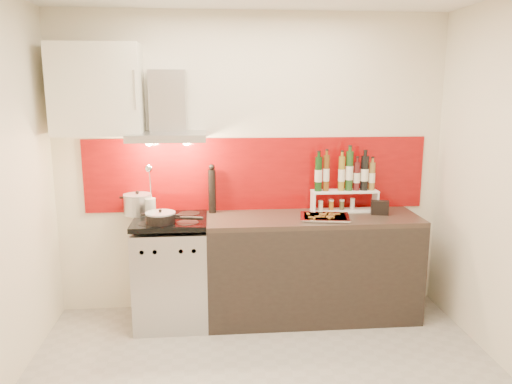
{
  "coord_description": "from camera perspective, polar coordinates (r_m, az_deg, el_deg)",
  "views": [
    {
      "loc": [
        -0.34,
        -2.93,
        1.96
      ],
      "look_at": [
        0.0,
        0.95,
        1.15
      ],
      "focal_mm": 35.0,
      "sensor_mm": 36.0,
      "label": 1
    }
  ],
  "objects": [
    {
      "name": "utensil_jar",
      "position": [
        4.26,
        -12.02,
        -1.06
      ],
      "size": [
        0.1,
        0.14,
        0.46
      ],
      "color": "silver",
      "rests_on": "range_stove"
    },
    {
      "name": "range_stove",
      "position": [
        4.32,
        -9.59,
        -9.02
      ],
      "size": [
        0.6,
        0.6,
        0.91
      ],
      "color": "#B7B7BA",
      "rests_on": "ground"
    },
    {
      "name": "counter",
      "position": [
        4.39,
        6.41,
        -8.46
      ],
      "size": [
        1.8,
        0.6,
        0.9
      ],
      "color": "black",
      "rests_on": "ground"
    },
    {
      "name": "caddy_box",
      "position": [
        4.39,
        13.96,
        -1.76
      ],
      "size": [
        0.16,
        0.09,
        0.13
      ],
      "primitive_type": "cube",
      "rotation": [
        0.0,
        0.0,
        -0.22
      ],
      "color": "black",
      "rests_on": "counter"
    },
    {
      "name": "upper_cabinet",
      "position": [
        4.25,
        -17.71,
        11.07
      ],
      "size": [
        0.7,
        0.35,
        0.72
      ],
      "primitive_type": "cube",
      "color": "silver",
      "rests_on": "back_wall"
    },
    {
      "name": "range_hood",
      "position": [
        4.19,
        -10.05,
        8.6
      ],
      "size": [
        0.62,
        0.5,
        0.61
      ],
      "color": "#B7B7BA",
      "rests_on": "back_wall"
    },
    {
      "name": "backsplash",
      "position": [
        4.4,
        0.14,
        2.07
      ],
      "size": [
        3.0,
        0.02,
        0.64
      ],
      "primitive_type": "cube",
      "color": "maroon",
      "rests_on": "back_wall"
    },
    {
      "name": "baking_tray",
      "position": [
        4.18,
        7.87,
        -2.84
      ],
      "size": [
        0.45,
        0.38,
        0.03
      ],
      "color": "silver",
      "rests_on": "counter"
    },
    {
      "name": "step_shelf",
      "position": [
        4.41,
        10.19,
        0.97
      ],
      "size": [
        0.58,
        0.16,
        0.53
      ],
      "color": "white",
      "rests_on": "counter"
    },
    {
      "name": "saute_pan",
      "position": [
        4.04,
        -10.75,
        -2.88
      ],
      "size": [
        0.46,
        0.24,
        0.11
      ],
      "color": "black",
      "rests_on": "range_stove"
    },
    {
      "name": "back_wall",
      "position": [
        4.39,
        -0.52,
        3.11
      ],
      "size": [
        3.4,
        0.02,
        2.6
      ],
      "primitive_type": "cube",
      "color": "silver",
      "rests_on": "ground"
    },
    {
      "name": "stock_pot",
      "position": [
        4.35,
        -13.35,
        -1.36
      ],
      "size": [
        0.24,
        0.24,
        0.21
      ],
      "color": "#B7B7BA",
      "rests_on": "range_stove"
    },
    {
      "name": "pepper_mill",
      "position": [
        4.32,
        -5.05,
        0.3
      ],
      "size": [
        0.07,
        0.07,
        0.43
      ],
      "color": "black",
      "rests_on": "counter"
    }
  ]
}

